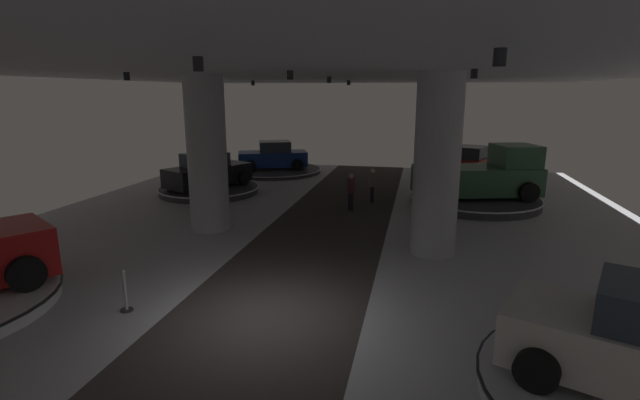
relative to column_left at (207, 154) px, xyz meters
The scene contains 15 objects.
ground 7.92m from the column_left, 55.73° to the right, with size 24.00×44.00×0.06m.
ceiling_with_spotlights 7.93m from the column_left, 55.73° to the right, with size 24.00×44.00×0.39m.
column_left is the anchor object (origin of this frame).
column_right 7.97m from the column_left, ahead, with size 1.38×1.38×5.50m.
display_platform_deep_left 12.69m from the column_left, 97.40° to the left, with size 6.04×6.04×0.23m.
display_car_deep_left 12.54m from the column_left, 97.26° to the left, with size 4.57×3.37×1.71m.
display_platform_deep_right 15.87m from the column_left, 49.71° to the left, with size 5.40×5.40×0.23m.
display_car_deep_right 15.78m from the column_left, 49.74° to the left, with size 3.40×4.57×1.71m.
display_platform_far_left 6.85m from the column_left, 116.02° to the left, with size 4.92×4.92×0.31m.
display_car_far_left 6.54m from the column_left, 116.24° to the left, with size 3.56×4.56×1.71m.
display_platform_far_right 11.82m from the column_left, 31.20° to the left, with size 5.68×5.68×0.36m.
pickup_truck_far_right 11.94m from the column_left, 30.79° to the left, with size 5.67×3.78×2.30m.
visitor_walking_near 6.25m from the column_left, 39.23° to the left, with size 0.32×0.32×1.59m.
visitor_walking_far 7.82m from the column_left, 45.19° to the left, with size 0.32×0.32×1.59m.
stanchion_a 7.00m from the column_left, 81.39° to the right, with size 0.28×0.28×1.01m.
Camera 1 is at (3.23, -8.97, 4.90)m, focal length 25.91 mm.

